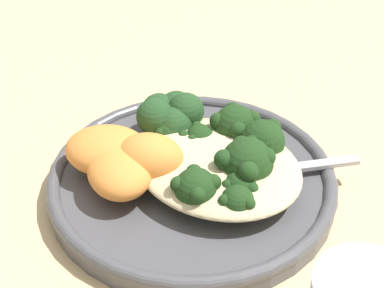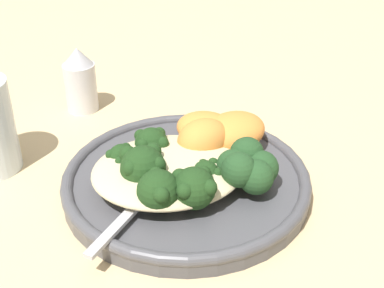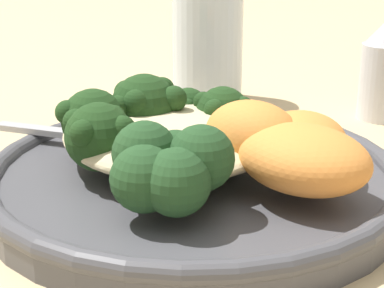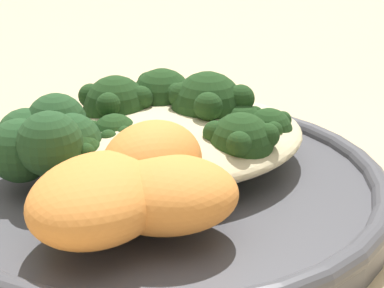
# 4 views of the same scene
# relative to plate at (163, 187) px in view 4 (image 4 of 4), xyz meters

# --- Properties ---
(ground_plane) EXTENTS (4.00, 4.00, 0.00)m
(ground_plane) POSITION_rel_plate_xyz_m (0.01, -0.02, -0.01)
(ground_plane) COLOR #D6B784
(plate) EXTENTS (0.24, 0.24, 0.02)m
(plate) POSITION_rel_plate_xyz_m (0.00, 0.00, 0.00)
(plate) COLOR #4C4C51
(plate) RESTS_ON ground_plane
(quinoa_mound) EXTENTS (0.14, 0.12, 0.02)m
(quinoa_mound) POSITION_rel_plate_xyz_m (-0.02, -0.01, 0.02)
(quinoa_mound) COLOR beige
(quinoa_mound) RESTS_ON plate
(broccoli_stalk_0) EXTENTS (0.09, 0.04, 0.03)m
(broccoli_stalk_0) POSITION_rel_plate_xyz_m (-0.02, 0.03, 0.03)
(broccoli_stalk_0) COLOR #8EB25B
(broccoli_stalk_0) RESTS_ON plate
(broccoli_stalk_1) EXTENTS (0.12, 0.03, 0.03)m
(broccoli_stalk_1) POSITION_rel_plate_xyz_m (-0.04, 0.02, 0.02)
(broccoli_stalk_1) COLOR #8EB25B
(broccoli_stalk_1) RESTS_ON plate
(broccoli_stalk_2) EXTENTS (0.10, 0.04, 0.03)m
(broccoli_stalk_2) POSITION_rel_plate_xyz_m (-0.03, 0.01, 0.02)
(broccoli_stalk_2) COLOR #8EB25B
(broccoli_stalk_2) RESTS_ON plate
(broccoli_stalk_3) EXTENTS (0.11, 0.07, 0.04)m
(broccoli_stalk_3) POSITION_rel_plate_xyz_m (-0.04, -0.01, 0.03)
(broccoli_stalk_3) COLOR #8EB25B
(broccoli_stalk_3) RESTS_ON plate
(broccoli_stalk_4) EXTENTS (0.09, 0.11, 0.04)m
(broccoli_stalk_4) POSITION_rel_plate_xyz_m (-0.02, -0.04, 0.03)
(broccoli_stalk_4) COLOR #8EB25B
(broccoli_stalk_4) RESTS_ON plate
(broccoli_stalk_5) EXTENTS (0.05, 0.10, 0.04)m
(broccoli_stalk_5) POSITION_rel_plate_xyz_m (-0.00, -0.04, 0.03)
(broccoli_stalk_5) COLOR #8EB25B
(broccoli_stalk_5) RESTS_ON plate
(broccoli_stalk_6) EXTENTS (0.03, 0.08, 0.03)m
(broccoli_stalk_6) POSITION_rel_plate_xyz_m (0.02, -0.01, 0.02)
(broccoli_stalk_6) COLOR #8EB25B
(broccoli_stalk_6) RESTS_ON plate
(broccoli_stalk_7) EXTENTS (0.05, 0.08, 0.03)m
(broccoli_stalk_7) POSITION_rel_plate_xyz_m (0.03, -0.00, 0.02)
(broccoli_stalk_7) COLOR #8EB25B
(broccoli_stalk_7) RESTS_ON plate
(sweet_potato_chunk_0) EXTENTS (0.08, 0.08, 0.03)m
(sweet_potato_chunk_0) POSITION_rel_plate_xyz_m (0.03, 0.05, 0.03)
(sweet_potato_chunk_0) COLOR orange
(sweet_potato_chunk_0) RESTS_ON plate
(sweet_potato_chunk_1) EXTENTS (0.09, 0.08, 0.03)m
(sweet_potato_chunk_1) POSITION_rel_plate_xyz_m (0.06, 0.04, 0.03)
(sweet_potato_chunk_1) COLOR orange
(sweet_potato_chunk_1) RESTS_ON plate
(sweet_potato_chunk_2) EXTENTS (0.07, 0.07, 0.04)m
(sweet_potato_chunk_2) POSITION_rel_plate_xyz_m (0.02, 0.03, 0.03)
(sweet_potato_chunk_2) COLOR orange
(sweet_potato_chunk_2) RESTS_ON plate
(kale_tuft) EXTENTS (0.06, 0.06, 0.04)m
(kale_tuft) POSITION_rel_plate_xyz_m (0.05, -0.03, 0.03)
(kale_tuft) COLOR #234723
(kale_tuft) RESTS_ON plate
(spoon) EXTENTS (0.08, 0.09, 0.01)m
(spoon) POSITION_rel_plate_xyz_m (-0.05, -0.04, 0.01)
(spoon) COLOR #B7B7BC
(spoon) RESTS_ON plate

